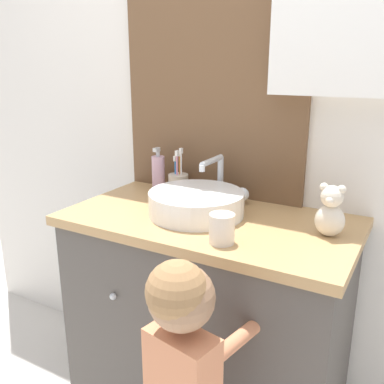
{
  "coord_description": "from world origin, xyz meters",
  "views": [
    {
      "loc": [
        0.65,
        -0.96,
        1.43
      ],
      "look_at": [
        -0.04,
        0.27,
        1.0
      ],
      "focal_mm": 40.0,
      "sensor_mm": 36.0,
      "label": 1
    }
  ],
  "objects_px": {
    "toothbrush_holder": "(178,183)",
    "sink_basin": "(197,202)",
    "teddy_bear": "(330,212)",
    "drinking_cup": "(222,229)",
    "soap_dispenser": "(158,173)"
  },
  "relations": [
    {
      "from": "toothbrush_holder",
      "to": "teddy_bear",
      "type": "relative_size",
      "value": 1.15
    },
    {
      "from": "drinking_cup",
      "to": "sink_basin",
      "type": "bearing_deg",
      "value": 134.8
    },
    {
      "from": "sink_basin",
      "to": "toothbrush_holder",
      "type": "distance_m",
      "value": 0.26
    },
    {
      "from": "toothbrush_holder",
      "to": "sink_basin",
      "type": "bearing_deg",
      "value": -43.83
    },
    {
      "from": "drinking_cup",
      "to": "soap_dispenser",
      "type": "bearing_deg",
      "value": 142.36
    },
    {
      "from": "drinking_cup",
      "to": "teddy_bear",
      "type": "bearing_deg",
      "value": 38.63
    },
    {
      "from": "sink_basin",
      "to": "drinking_cup",
      "type": "xyz_separation_m",
      "value": [
        0.19,
        -0.19,
        0.0
      ]
    },
    {
      "from": "toothbrush_holder",
      "to": "soap_dispenser",
      "type": "height_order",
      "value": "toothbrush_holder"
    },
    {
      "from": "soap_dispenser",
      "to": "drinking_cup",
      "type": "xyz_separation_m",
      "value": [
        0.47,
        -0.36,
        -0.03
      ]
    },
    {
      "from": "toothbrush_holder",
      "to": "soap_dispenser",
      "type": "distance_m",
      "value": 0.1
    },
    {
      "from": "sink_basin",
      "to": "teddy_bear",
      "type": "relative_size",
      "value": 2.32
    },
    {
      "from": "sink_basin",
      "to": "teddy_bear",
      "type": "height_order",
      "value": "sink_basin"
    },
    {
      "from": "soap_dispenser",
      "to": "teddy_bear",
      "type": "bearing_deg",
      "value": -11.18
    },
    {
      "from": "teddy_bear",
      "to": "drinking_cup",
      "type": "xyz_separation_m",
      "value": [
        -0.27,
        -0.22,
        -0.03
      ]
    },
    {
      "from": "sink_basin",
      "to": "drinking_cup",
      "type": "bearing_deg",
      "value": -45.2
    }
  ]
}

